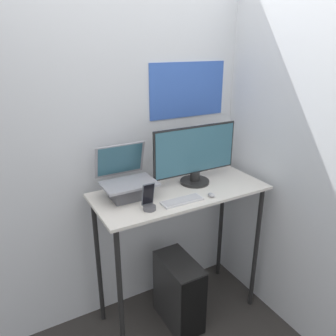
% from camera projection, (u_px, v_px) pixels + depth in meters
% --- Properties ---
extents(ground_plane, '(12.00, 12.00, 0.00)m').
position_uv_depth(ground_plane, '(197.00, 334.00, 2.41)').
color(ground_plane, '#2D2B28').
extents(wall_back, '(6.00, 0.06, 2.60)m').
position_uv_depth(wall_back, '(157.00, 144.00, 2.44)').
color(wall_back, silver).
rests_on(wall_back, ground_plane).
extents(wall_side_right, '(0.05, 6.00, 2.60)m').
position_uv_depth(wall_side_right, '(286.00, 152.00, 2.25)').
color(wall_side_right, silver).
rests_on(wall_side_right, ground_plane).
extents(desk, '(1.20, 0.53, 1.06)m').
position_uv_depth(desk, '(180.00, 210.00, 2.30)').
color(desk, beige).
rests_on(desk, ground_plane).
extents(laptop, '(0.34, 0.29, 0.33)m').
position_uv_depth(laptop, '(128.00, 184.00, 2.12)').
color(laptop, '#4C4C51').
rests_on(laptop, desk).
extents(monitor, '(0.65, 0.21, 0.42)m').
position_uv_depth(monitor, '(195.00, 156.00, 2.29)').
color(monitor, black).
rests_on(monitor, desk).
extents(keyboard, '(0.28, 0.09, 0.02)m').
position_uv_depth(keyboard, '(182.00, 201.00, 2.07)').
color(keyboard, silver).
rests_on(keyboard, desk).
extents(mouse, '(0.04, 0.06, 0.03)m').
position_uv_depth(mouse, '(211.00, 195.00, 2.14)').
color(mouse, '#99999E').
rests_on(mouse, desk).
extents(cell_phone, '(0.08, 0.08, 0.17)m').
position_uv_depth(cell_phone, '(149.00, 202.00, 1.97)').
color(cell_phone, '#4C4C51').
rests_on(cell_phone, desk).
extents(computer_tower, '(0.22, 0.42, 0.54)m').
position_uv_depth(computer_tower, '(179.00, 292.00, 2.44)').
color(computer_tower, black).
rests_on(computer_tower, ground_plane).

